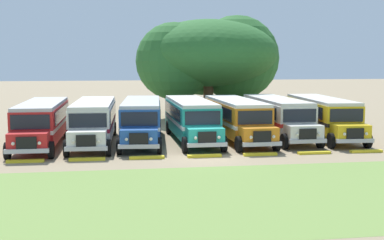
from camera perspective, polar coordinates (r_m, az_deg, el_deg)
name	(u,v)px	position (r m, az deg, el deg)	size (l,w,h in m)	color
ground_plane	(204,157)	(29.52, 1.35, -4.14)	(220.00, 220.00, 0.00)	#937F60
foreground_grass_strip	(239,194)	(21.47, 5.30, -8.35)	(80.00, 11.19, 0.01)	olive
parked_bus_slot_0	(42,121)	(34.75, -16.55, -0.13)	(2.77, 10.85, 2.82)	red
parked_bus_slot_1	(94,120)	(34.70, -10.99, 0.02)	(3.04, 10.89, 2.82)	silver
parked_bus_slot_2	(142,118)	(35.00, -5.70, 0.17)	(3.44, 10.95, 2.82)	#23519E
parked_bus_slot_3	(191,118)	(35.32, -0.10, 0.26)	(2.84, 10.86, 2.82)	teal
parked_bus_slot_4	(236,117)	(35.70, 5.01, 0.31)	(2.99, 10.88, 2.82)	orange
parked_bus_slot_5	(277,116)	(37.14, 9.58, 0.49)	(2.81, 10.86, 2.82)	silver
parked_bus_slot_6	(322,115)	(38.05, 14.48, 0.52)	(3.13, 10.90, 2.82)	yellow
curb_wheelstop_0	(25,161)	(29.32, -18.25, -4.41)	(2.00, 0.36, 0.15)	yellow
curb_wheelstop_1	(87,159)	(28.95, -11.72, -4.35)	(2.00, 0.36, 0.15)	yellow
curb_wheelstop_2	(147,158)	(28.95, -5.11, -4.23)	(2.00, 0.36, 0.15)	yellow
curb_wheelstop_3	(204,156)	(29.34, 1.41, -4.06)	(2.00, 0.36, 0.15)	yellow
curb_wheelstop_4	(260,154)	(30.09, 7.68, -3.84)	(2.00, 0.36, 0.15)	yellow
curb_wheelstop_5	(314,153)	(31.18, 13.58, -3.60)	(2.00, 0.36, 0.15)	yellow
curb_wheelstop_6	(366,151)	(32.58, 19.02, -3.34)	(2.00, 0.36, 0.15)	yellow
broad_shade_tree	(209,57)	(49.27, 1.95, 7.16)	(14.15, 14.12, 9.93)	brown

